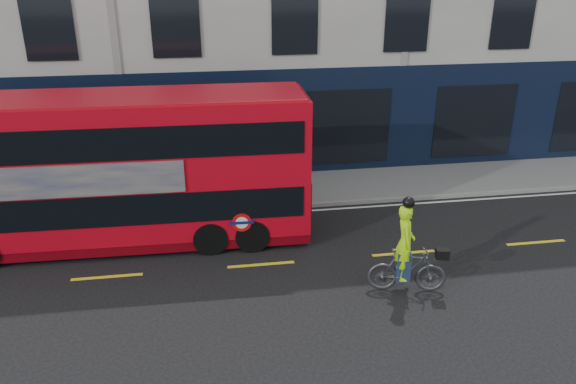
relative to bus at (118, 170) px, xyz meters
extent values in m
plane|color=black|center=(-0.28, -3.49, -2.19)|extent=(120.00, 120.00, 0.00)
cube|color=gray|center=(-0.28, 3.01, -2.13)|extent=(60.00, 3.00, 0.12)
cube|color=gray|center=(-0.28, 1.51, -2.13)|extent=(60.00, 0.12, 0.13)
cube|color=black|center=(-0.28, 4.49, -0.19)|extent=(50.00, 0.08, 4.00)
cube|color=silver|center=(-0.28, 1.21, -2.19)|extent=(58.00, 0.10, 0.01)
cube|color=red|center=(-0.04, 0.00, 0.13)|extent=(10.59, 2.63, 3.78)
cube|color=#63030B|center=(-0.04, 0.00, -1.90)|extent=(10.59, 2.58, 0.29)
cube|color=black|center=(-0.04, 0.00, -0.71)|extent=(10.17, 2.66, 0.86)
cube|color=black|center=(-0.04, 0.00, 1.11)|extent=(10.17, 2.66, 0.86)
cube|color=#A40B17|center=(-0.04, 0.00, 2.04)|extent=(10.38, 2.53, 0.08)
cube|color=black|center=(5.25, -0.11, -0.71)|extent=(0.09, 2.16, 0.86)
cube|color=black|center=(5.25, -0.11, 1.11)|extent=(0.09, 2.16, 0.86)
cube|color=gray|center=(-1.03, -1.20, 0.20)|extent=(5.75, 0.17, 0.86)
cylinder|color=red|center=(3.29, -1.30, -1.23)|extent=(0.54, 0.03, 0.54)
cylinder|color=white|center=(3.29, -1.30, -1.23)|extent=(0.35, 0.03, 0.34)
cube|color=#0C1459|center=(3.28, -1.31, -1.23)|extent=(0.67, 0.03, 0.09)
cylinder|color=black|center=(3.60, -0.08, -1.71)|extent=(1.01, 2.47, 0.96)
cylinder|color=black|center=(2.45, -0.05, -1.71)|extent=(1.01, 2.47, 0.96)
imported|color=#444648|center=(7.11, -3.79, -1.62)|extent=(1.98, 0.94, 1.15)
imported|color=#98DF0D|center=(7.00, -3.77, -0.86)|extent=(0.59, 0.78, 1.90)
cube|color=black|center=(7.89, -3.97, -1.13)|extent=(0.35, 0.30, 0.24)
cube|color=#1B2C49|center=(7.00, -3.77, -1.48)|extent=(0.41, 0.48, 0.77)
sphere|color=black|center=(7.00, -3.77, 0.18)|extent=(0.28, 0.28, 0.28)
camera|label=1|loc=(2.36, -15.06, 5.43)|focal=35.00mm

